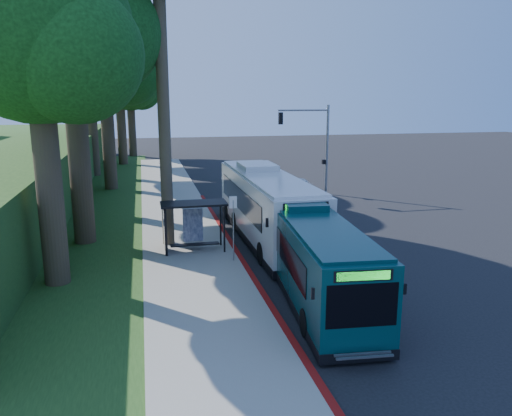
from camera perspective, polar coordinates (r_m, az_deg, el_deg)
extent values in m
plane|color=black|center=(29.45, 6.07, -2.42)|extent=(140.00, 140.00, 0.00)
cube|color=gray|center=(27.99, -8.24, -3.15)|extent=(4.50, 70.00, 0.12)
cube|color=maroon|center=(24.47, -2.06, -5.33)|extent=(0.25, 30.00, 0.13)
cube|color=#234719|center=(32.98, -18.90, -1.36)|extent=(8.00, 70.00, 0.06)
cube|color=black|center=(24.53, -7.14, 0.51)|extent=(3.20, 1.50, 0.10)
cube|color=black|center=(24.74, -10.40, -2.60)|extent=(0.06, 1.30, 2.20)
cube|color=navy|center=(25.49, -7.22, -1.92)|extent=(1.00, 0.12, 1.70)
cube|color=black|center=(24.94, -6.99, -4.15)|extent=(2.40, 0.40, 0.06)
cube|color=black|center=(25.32, -10.35, -2.24)|extent=(0.08, 0.08, 2.40)
cube|color=black|center=(25.58, -4.08, -1.92)|extent=(0.08, 0.08, 2.40)
cube|color=black|center=(24.16, -10.22, -2.96)|extent=(0.08, 0.08, 2.40)
cube|color=black|center=(24.43, -3.64, -2.60)|extent=(0.08, 0.08, 2.40)
cylinder|color=gray|center=(23.05, -2.60, -2.75)|extent=(0.06, 0.06, 3.00)
cube|color=white|center=(22.72, -2.63, 0.66)|extent=(0.35, 0.04, 0.55)
cylinder|color=gray|center=(39.70, 8.11, 6.55)|extent=(0.20, 0.20, 7.00)
cylinder|color=gray|center=(38.84, 5.45, 11.07)|extent=(4.00, 0.14, 0.14)
cube|color=black|center=(38.33, 2.83, 10.20)|extent=(0.30, 0.30, 0.90)
cube|color=black|center=(39.72, 7.74, 5.26)|extent=(0.25, 0.25, 0.35)
cylinder|color=#4C3F2D|center=(25.43, -10.47, 9.92)|extent=(0.60, 0.60, 13.00)
cylinder|color=#382B1E|center=(27.17, -19.66, 6.92)|extent=(1.10, 1.10, 10.50)
sphere|color=black|center=(27.38, -20.72, 20.45)|extent=(8.00, 8.00, 8.00)
sphere|color=black|center=(25.90, -17.17, 18.51)|extent=(5.60, 5.60, 5.60)
sphere|color=black|center=(28.83, -23.09, 18.02)|extent=(5.20, 5.20, 5.20)
cylinder|color=#382B1E|center=(35.17, -19.92, 9.18)|extent=(1.18, 1.18, 11.90)
sphere|color=black|center=(35.59, -20.86, 20.98)|extent=(10.00, 10.00, 10.00)
sphere|color=black|center=(33.73, -17.46, 19.38)|extent=(7.00, 7.00, 7.00)
sphere|color=black|center=(37.40, -23.16, 18.77)|extent=(6.50, 6.50, 6.50)
cylinder|color=#382B1E|center=(43.05, -16.57, 8.49)|extent=(1.06, 1.06, 9.80)
sphere|color=black|center=(43.10, -17.09, 16.49)|extent=(8.40, 8.40, 8.40)
sphere|color=black|center=(41.69, -14.73, 15.23)|extent=(5.88, 5.88, 5.88)
sphere|color=black|center=(44.62, -18.84, 15.14)|extent=(5.46, 5.46, 5.46)
cylinder|color=#382B1E|center=(51.14, -18.36, 9.73)|extent=(1.14, 1.14, 11.20)
sphere|color=black|center=(51.33, -18.91, 17.41)|extent=(9.60, 9.60, 9.60)
sphere|color=black|center=(49.65, -16.68, 16.25)|extent=(6.72, 6.72, 6.72)
sphere|color=black|center=(53.09, -20.52, 16.07)|extent=(6.24, 6.24, 6.24)
cylinder|color=#382B1E|center=(59.00, -15.14, 9.21)|extent=(1.02, 1.02, 9.10)
sphere|color=black|center=(58.98, -15.46, 14.63)|extent=(8.00, 8.00, 8.00)
sphere|color=black|center=(57.71, -13.82, 13.74)|extent=(5.60, 5.60, 5.60)
sphere|color=black|center=(60.42, -16.73, 13.76)|extent=(5.20, 5.20, 5.20)
cylinder|color=#382B1E|center=(66.98, -14.02, 9.32)|extent=(0.98, 0.98, 8.40)
sphere|color=black|center=(66.92, -14.26, 13.73)|extent=(7.00, 7.00, 7.00)
sphere|color=black|center=(65.84, -12.99, 12.98)|extent=(4.90, 4.90, 4.90)
sphere|color=black|center=(68.16, -15.27, 13.04)|extent=(4.55, 4.55, 4.55)
cylinder|color=#382B1E|center=(21.42, -22.64, 3.45)|extent=(1.02, 1.02, 9.10)
sphere|color=black|center=(21.36, -23.97, 18.41)|extent=(7.20, 7.20, 7.20)
sphere|color=black|center=(19.99, -20.07, 16.18)|extent=(5.04, 5.04, 5.04)
sphere|color=black|center=(22.76, -26.41, 15.79)|extent=(4.68, 4.68, 4.68)
cube|color=silver|center=(26.86, 1.22, 0.37)|extent=(2.83, 12.92, 3.07)
cube|color=black|center=(27.24, 1.21, -2.89)|extent=(2.86, 12.99, 0.38)
cube|color=black|center=(27.31, 0.95, 1.21)|extent=(2.88, 10.09, 1.18)
cube|color=black|center=(20.84, 5.62, -2.61)|extent=(2.41, 0.15, 1.51)
cube|color=black|center=(32.92, -1.55, 3.26)|extent=(2.19, 0.14, 1.08)
cube|color=#19E533|center=(20.59, 5.69, 0.13)|extent=(1.78, 0.12, 0.30)
cube|color=silver|center=(26.57, 1.24, 3.72)|extent=(2.61, 12.28, 0.13)
cube|color=silver|center=(28.61, 0.16, 4.73)|extent=(1.94, 2.70, 0.38)
cylinder|color=black|center=(23.05, 0.77, -5.23)|extent=(0.33, 1.08, 1.08)
cylinder|color=black|center=(23.75, 6.62, -4.78)|extent=(0.33, 1.08, 1.08)
cylinder|color=black|center=(31.58, -3.19, -0.34)|extent=(0.33, 1.08, 1.08)
cylinder|color=black|center=(32.10, 1.18, -0.11)|extent=(0.33, 1.08, 1.08)
cube|color=#0A3539|center=(19.64, 6.52, -5.09)|extent=(3.36, 11.36, 2.66)
cube|color=black|center=(20.10, 6.42, -8.83)|extent=(3.38, 11.42, 0.33)
cube|color=black|center=(20.00, 6.21, -3.99)|extent=(3.19, 8.91, 1.03)
cube|color=black|center=(14.60, 11.97, -10.80)|extent=(2.10, 0.30, 1.31)
cube|color=black|center=(24.79, 3.40, -0.57)|extent=(1.91, 0.28, 0.93)
cube|color=#19E533|center=(14.26, 12.15, -7.54)|extent=(1.55, 0.23, 0.26)
cube|color=#0A3539|center=(19.27, 6.62, -1.18)|extent=(3.12, 10.79, 0.11)
cube|color=#0A3539|center=(21.00, 5.38, 0.44)|extent=(1.86, 2.47, 0.33)
cylinder|color=black|center=(16.59, 5.82, -12.91)|extent=(0.36, 0.95, 0.93)
cylinder|color=black|center=(17.20, 12.98, -12.24)|extent=(0.36, 0.95, 0.93)
cylinder|color=black|center=(23.76, 1.40, -4.86)|extent=(0.36, 0.95, 0.93)
cylinder|color=black|center=(24.19, 6.46, -4.63)|extent=(0.36, 0.95, 0.93)
imported|color=white|center=(38.13, 4.94, 2.16)|extent=(2.60, 5.28, 1.44)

